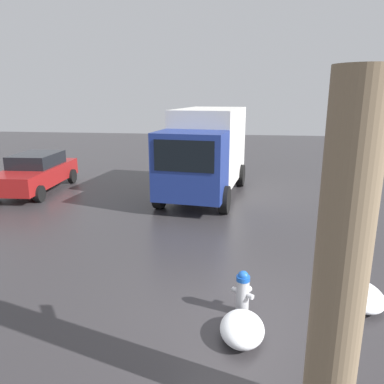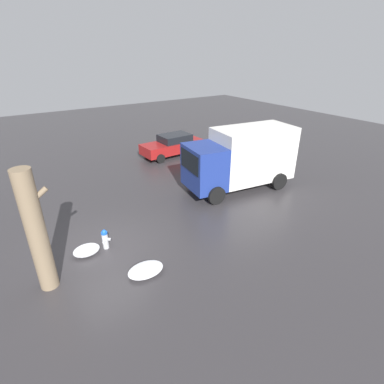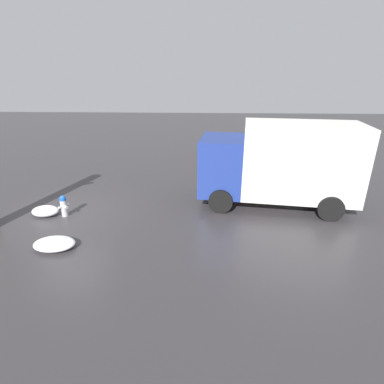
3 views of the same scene
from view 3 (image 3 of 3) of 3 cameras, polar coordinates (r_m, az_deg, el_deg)
The scene contains 6 objects.
ground_plane at distance 11.95m, azimuth -22.95°, elevation -4.20°, with size 60.00×60.00×0.00m, color #333033.
fire_hydrant at distance 11.78m, azimuth -23.23°, elevation -2.40°, with size 0.36×0.40×0.80m.
delivery_truck at distance 11.85m, azimuth 16.53°, elevation 5.41°, with size 6.03×3.07×3.21m.
parked_car at distance 18.41m, azimuth 10.53°, elevation 8.50°, with size 4.44×2.09×1.47m.
snow_pile_by_hydrant at distance 12.20m, azimuth -26.16°, elevation -3.28°, with size 0.96×0.69×0.36m.
snow_pile_curbside at distance 9.92m, azimuth -24.73°, elevation -8.96°, with size 1.24×0.85×0.30m.
Camera 3 is at (5.07, -9.64, 4.90)m, focal length 28.00 mm.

